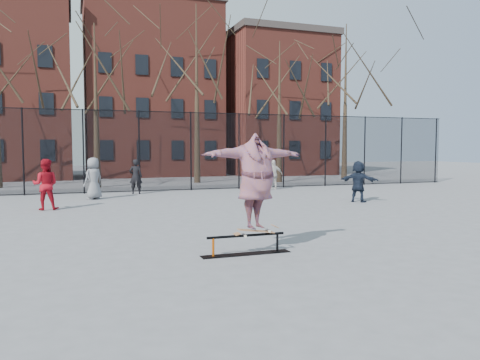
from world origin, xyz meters
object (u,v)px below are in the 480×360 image
object	(u,v)px
bystander_grey	(93,178)
skate_rail	(246,246)
skateboard	(256,231)
bystander_navy	(358,181)
skater	(256,182)
bystander_red	(45,184)
bystander_black	(136,177)
bystander_white	(274,175)

from	to	relation	value
bystander_grey	skate_rail	bearing A→B (deg)	66.25
skateboard	bystander_navy	world-z (taller)	bystander_navy
skater	bystander_red	bearing A→B (deg)	104.32
bystander_black	bystander_red	size ratio (longest dim) A/B	0.92
bystander_grey	bystander_black	size ratio (longest dim) A/B	1.08
skateboard	bystander_navy	bearing A→B (deg)	44.51
skater	bystander_white	world-z (taller)	skater
bystander_black	bystander_red	world-z (taller)	bystander_red
skater	bystander_red	world-z (taller)	skater
skateboard	skater	xyz separation A→B (m)	(-0.00, 0.00, 1.03)
bystander_white	skateboard	bearing A→B (deg)	80.80
bystander_black	bystander_white	bearing A→B (deg)	-171.73
skate_rail	bystander_grey	xyz separation A→B (m)	(-2.51, 11.72, 0.72)
bystander_black	bystander_navy	size ratio (longest dim) A/B	0.99
bystander_navy	bystander_white	bearing A→B (deg)	-30.72
bystander_black	bystander_navy	xyz separation A→B (m)	(8.01, -6.29, 0.01)
bystander_grey	skateboard	bearing A→B (deg)	67.28
skater	bystander_white	distance (m)	14.85
bystander_grey	bystander_white	size ratio (longest dim) A/B	1.14
skate_rail	bystander_black	xyz separation A→B (m)	(-0.54, 13.42, 0.66)
bystander_grey	bystander_navy	bearing A→B (deg)	119.45
skater	bystander_navy	distance (m)	10.19
skater	bystander_red	size ratio (longest dim) A/B	1.34
skate_rail	bystander_red	xyz separation A→B (m)	(-4.24, 8.79, 0.73)
skateboard	bystander_navy	distance (m)	10.17
skateboard	bystander_black	xyz separation A→B (m)	(-0.76, 13.42, 0.36)
bystander_white	skate_rail	bearing A→B (deg)	80.03
bystander_red	bystander_white	size ratio (longest dim) A/B	1.15
bystander_black	skateboard	bearing A→B (deg)	101.52
bystander_red	bystander_white	bearing A→B (deg)	-148.43
skateboard	bystander_navy	xyz separation A→B (m)	(7.25, 7.12, 0.36)
bystander_red	bystander_navy	distance (m)	11.83
bystander_grey	bystander_navy	world-z (taller)	bystander_grey
skateboard	bystander_red	distance (m)	9.86
skateboard	bystander_black	size ratio (longest dim) A/B	0.51
bystander_black	bystander_white	xyz separation A→B (m)	(7.08, 0.00, -0.05)
skater	bystander_navy	xyz separation A→B (m)	(7.25, 7.12, -0.66)
bystander_white	bystander_navy	size ratio (longest dim) A/B	0.94
bystander_red	bystander_white	distance (m)	11.73
skate_rail	skateboard	bearing A→B (deg)	0.00
bystander_white	bystander_navy	xyz separation A→B (m)	(0.93, -6.29, 0.05)
skater	bystander_grey	distance (m)	12.05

